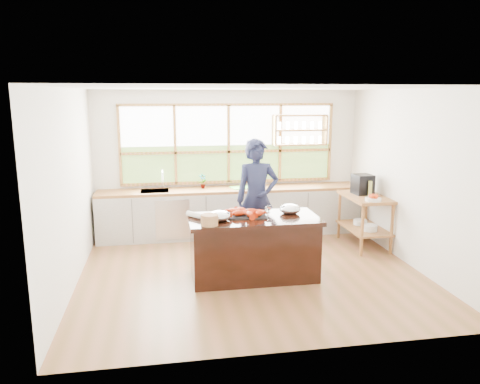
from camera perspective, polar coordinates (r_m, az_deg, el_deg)
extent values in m
plane|color=#905A39|center=(7.11, 1.32, -9.72)|extent=(5.00, 5.00, 0.00)
cube|color=silver|center=(8.93, -1.42, 3.68)|extent=(5.00, 0.02, 2.70)
cube|color=silver|center=(4.61, 6.79, -4.13)|extent=(5.00, 0.02, 2.70)
cube|color=silver|center=(6.73, -20.02, 0.29)|extent=(0.02, 4.50, 2.70)
cube|color=silver|center=(7.62, 20.16, 1.56)|extent=(0.02, 4.50, 2.70)
cube|color=white|center=(6.62, 1.43, 12.59)|extent=(5.00, 4.50, 0.02)
cube|color=#C07C4F|center=(8.85, -1.40, 5.90)|extent=(4.05, 0.06, 1.50)
cube|color=white|center=(8.85, -1.43, 8.15)|extent=(3.98, 0.01, 0.75)
cube|color=#3E601F|center=(8.92, -1.41, 3.50)|extent=(3.98, 0.01, 0.70)
cube|color=#C07C4F|center=(9.01, 7.33, 9.25)|extent=(1.00, 0.28, 0.03)
cube|color=#C07C4F|center=(9.02, 7.29, 7.51)|extent=(1.00, 0.28, 0.03)
cube|color=#C07C4F|center=(9.05, 7.24, 5.77)|extent=(1.00, 0.28, 0.03)
cube|color=#C07C4F|center=(8.89, 4.17, 7.51)|extent=(0.03, 0.28, 0.55)
cube|color=#C07C4F|center=(9.18, 10.30, 7.49)|extent=(0.03, 0.28, 0.55)
cube|color=beige|center=(8.80, -1.09, -2.57)|extent=(4.90, 0.62, 0.85)
cube|color=silver|center=(8.41, -8.21, -3.35)|extent=(0.60, 0.01, 0.72)
cube|color=#9C5B36|center=(8.70, -1.10, 0.30)|extent=(4.90, 0.62, 0.05)
cube|color=silver|center=(8.62, -10.34, -0.38)|extent=(0.50, 0.42, 0.16)
cube|color=#9C5B36|center=(8.13, 18.02, -4.20)|extent=(0.04, 0.04, 0.90)
cube|color=#9C5B36|center=(8.99, 15.09, -2.51)|extent=(0.04, 0.04, 0.90)
cube|color=#9C5B36|center=(7.90, 14.67, -4.45)|extent=(0.04, 0.04, 0.90)
cube|color=#9C5B36|center=(8.79, 12.00, -2.69)|extent=(0.04, 0.04, 0.90)
cube|color=#9C5B36|center=(8.48, 14.85, -4.27)|extent=(0.62, 1.10, 0.03)
cube|color=#9C5B36|center=(8.35, 15.04, -0.60)|extent=(0.62, 1.10, 0.05)
cylinder|color=silver|center=(8.25, 15.59, -4.27)|extent=(0.24, 0.24, 0.11)
cylinder|color=silver|center=(8.60, 14.46, -3.62)|extent=(0.24, 0.24, 0.09)
cube|color=black|center=(6.78, 1.66, -7.03)|extent=(1.77, 0.82, 0.84)
cube|color=black|center=(6.65, 1.69, -3.36)|extent=(1.85, 0.90, 0.06)
imported|color=#1A1E3A|center=(7.50, 2.09, -0.88)|extent=(0.72, 0.49, 1.93)
imported|color=slate|center=(8.67, -4.57, 1.33)|extent=(0.17, 0.15, 0.28)
cube|color=#59CB42|center=(8.73, 0.25, 0.56)|extent=(0.46, 0.39, 0.01)
cube|color=black|center=(8.44, 14.72, 0.91)|extent=(0.33, 0.35, 0.35)
cylinder|color=#A4A74B|center=(8.29, 15.57, 0.39)|extent=(0.08, 0.08, 0.26)
cylinder|color=silver|center=(7.96, 15.93, -0.87)|extent=(0.26, 0.26, 0.05)
sphere|color=red|center=(7.98, 16.27, -0.50)|extent=(0.07, 0.07, 0.07)
sphere|color=red|center=(8.00, 15.90, -0.44)|extent=(0.07, 0.07, 0.07)
sphere|color=red|center=(7.96, 15.60, -0.49)|extent=(0.07, 0.07, 0.07)
sphere|color=red|center=(7.91, 15.78, -0.57)|extent=(0.07, 0.07, 0.07)
sphere|color=red|center=(7.92, 16.20, -0.58)|extent=(0.07, 0.07, 0.07)
cube|color=black|center=(6.72, 0.79, -2.86)|extent=(0.59, 0.45, 0.02)
ellipsoid|color=red|center=(6.63, -0.15, -2.61)|extent=(0.23, 0.15, 0.08)
ellipsoid|color=red|center=(6.74, 1.43, -2.39)|extent=(0.23, 0.14, 0.08)
ellipsoid|color=red|center=(6.64, 2.48, -2.60)|extent=(0.21, 0.21, 0.08)
ellipsoid|color=red|center=(6.81, 0.19, -2.23)|extent=(0.18, 0.23, 0.08)
ellipsoid|color=red|center=(6.57, 1.19, -2.75)|extent=(0.11, 0.22, 0.08)
ellipsoid|color=red|center=(6.75, -0.67, -2.35)|extent=(0.20, 0.22, 0.08)
ellipsoid|color=silver|center=(6.47, -2.49, -2.93)|extent=(0.31, 0.31, 0.15)
ellipsoid|color=silver|center=(6.89, 6.12, -2.08)|extent=(0.31, 0.31, 0.15)
cylinder|color=white|center=(6.46, 3.42, -3.51)|extent=(0.06, 0.06, 0.01)
cylinder|color=white|center=(6.45, 3.42, -2.94)|extent=(0.01, 0.01, 0.13)
ellipsoid|color=white|center=(6.42, 3.43, -2.08)|extent=(0.08, 0.08, 0.10)
cylinder|color=tan|center=(6.24, -3.74, -3.42)|extent=(0.23, 0.23, 0.15)
cylinder|color=white|center=(6.64, -5.52, -2.81)|extent=(0.25, 0.28, 0.08)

